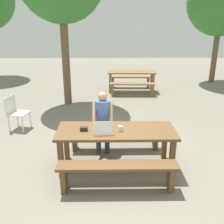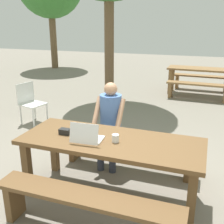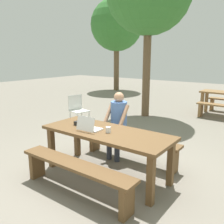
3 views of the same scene
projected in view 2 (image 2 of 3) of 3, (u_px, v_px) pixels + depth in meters
name	position (u px, v px, depth m)	size (l,w,h in m)	color
ground_plane	(111.00, 195.00, 3.44)	(30.00, 30.00, 0.00)	gray
picnic_table_front	(111.00, 147.00, 3.23)	(2.13, 0.83, 0.76)	brown
bench_near	(86.00, 205.00, 2.69)	(1.92, 0.30, 0.47)	brown
bench_far	(127.00, 146.00, 3.96)	(1.92, 0.30, 0.47)	brown
laptop	(87.00, 137.00, 3.13)	(0.35, 0.31, 0.24)	white
small_pouch	(65.00, 131.00, 3.34)	(0.13, 0.08, 0.07)	black
coffee_mug	(115.00, 138.00, 3.12)	(0.08, 0.08, 0.09)	white
person_seated	(110.00, 119.00, 3.89)	(0.41, 0.41, 1.27)	#333847
plastic_chair	(30.00, 102.00, 5.76)	(0.53, 0.53, 0.84)	white
picnic_table_mid	(200.00, 73.00, 7.90)	(1.84, 0.72, 0.78)	olive
bench_mid_south	(197.00, 88.00, 7.46)	(1.65, 0.35, 0.46)	olive
bench_mid_north	(201.00, 79.00, 8.53)	(1.65, 0.35, 0.46)	olive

